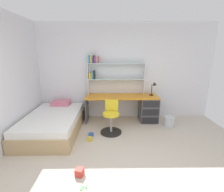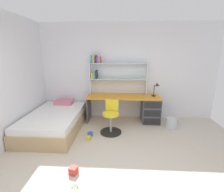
# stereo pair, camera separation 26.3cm
# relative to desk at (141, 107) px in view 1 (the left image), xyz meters

# --- Properties ---
(ground_plane) EXTENTS (5.49, 6.40, 0.02)m
(ground_plane) POSITION_rel_desk_xyz_m (-0.67, -2.37, -0.43)
(ground_plane) COLOR beige
(room_shell) EXTENTS (5.49, 6.40, 2.72)m
(room_shell) POSITION_rel_desk_xyz_m (-1.89, -1.11, 0.94)
(room_shell) COLOR silver
(room_shell) RESTS_ON ground_plane
(desk) EXTENTS (2.01, 0.61, 0.74)m
(desk) POSITION_rel_desk_xyz_m (0.00, 0.00, 0.00)
(desk) COLOR orange
(desk) RESTS_ON ground_plane
(bookshelf_hutch) EXTENTS (1.60, 0.22, 1.13)m
(bookshelf_hutch) POSITION_rel_desk_xyz_m (-0.93, 0.19, 0.99)
(bookshelf_hutch) COLOR silver
(bookshelf_hutch) RESTS_ON desk
(desk_lamp) EXTENTS (0.20, 0.17, 0.38)m
(desk_lamp) POSITION_rel_desk_xyz_m (0.36, 0.01, 0.57)
(desk_lamp) COLOR black
(desk_lamp) RESTS_ON desk
(swivel_chair) EXTENTS (0.52, 0.52, 0.80)m
(swivel_chair) POSITION_rel_desk_xyz_m (-0.85, -0.72, -0.10)
(swivel_chair) COLOR black
(swivel_chair) RESTS_ON ground_plane
(bed_platform) EXTENTS (1.25, 1.98, 0.58)m
(bed_platform) POSITION_rel_desk_xyz_m (-2.27, -0.67, -0.19)
(bed_platform) COLOR tan
(bed_platform) RESTS_ON ground_plane
(waste_bin) EXTENTS (0.28, 0.28, 0.27)m
(waste_bin) POSITION_rel_desk_xyz_m (0.70, -0.40, -0.28)
(waste_bin) COLOR silver
(waste_bin) RESTS_ON ground_plane
(toy_block_green_0) EXTENTS (0.08, 0.08, 0.07)m
(toy_block_green_0) POSITION_rel_desk_xyz_m (-1.25, -2.54, -0.38)
(toy_block_green_0) COLOR #479E51
(toy_block_green_0) RESTS_ON ground_plane
(toy_block_yellow_1) EXTENTS (0.11, 0.11, 0.09)m
(toy_block_yellow_1) POSITION_rel_desk_xyz_m (-1.33, -1.14, -0.37)
(toy_block_yellow_1) COLOR gold
(toy_block_yellow_1) RESTS_ON ground_plane
(toy_block_blue_2) EXTENTS (0.13, 0.13, 0.09)m
(toy_block_blue_2) POSITION_rel_desk_xyz_m (-1.32, -0.95, -0.37)
(toy_block_blue_2) COLOR #3860B7
(toy_block_blue_2) RESTS_ON ground_plane
(toy_block_red_3) EXTENTS (0.15, 0.15, 0.12)m
(toy_block_red_3) POSITION_rel_desk_xyz_m (-1.36, -2.20, -0.36)
(toy_block_red_3) COLOR red
(toy_block_red_3) RESTS_ON ground_plane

